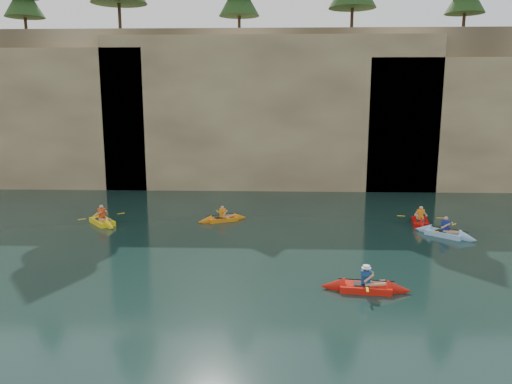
{
  "coord_description": "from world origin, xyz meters",
  "views": [
    {
      "loc": [
        2.42,
        -14.22,
        6.94
      ],
      "look_at": [
        1.65,
        5.85,
        3.0
      ],
      "focal_mm": 35.0,
      "sensor_mm": 36.0,
      "label": 1
    }
  ],
  "objects_px": {
    "kayaker_ltblue_near": "(445,233)",
    "kayaker_red_far": "(420,222)",
    "kayaker_orange": "(223,219)",
    "main_kayaker": "(365,287)"
  },
  "relations": [
    {
      "from": "kayaker_ltblue_near",
      "to": "kayaker_red_far",
      "type": "relative_size",
      "value": 0.82
    },
    {
      "from": "kayaker_orange",
      "to": "kayaker_red_far",
      "type": "relative_size",
      "value": 0.83
    },
    {
      "from": "kayaker_ltblue_near",
      "to": "kayaker_red_far",
      "type": "height_order",
      "value": "kayaker_ltblue_near"
    },
    {
      "from": "main_kayaker",
      "to": "kayaker_red_far",
      "type": "bearing_deg",
      "value": 70.78
    },
    {
      "from": "kayaker_red_far",
      "to": "kayaker_orange",
      "type": "bearing_deg",
      "value": 99.29
    },
    {
      "from": "main_kayaker",
      "to": "kayaker_orange",
      "type": "xyz_separation_m",
      "value": [
        -6.17,
        9.82,
        -0.02
      ]
    },
    {
      "from": "kayaker_red_far",
      "to": "kayaker_ltblue_near",
      "type": "bearing_deg",
      "value": -155.24
    },
    {
      "from": "main_kayaker",
      "to": "kayaker_ltblue_near",
      "type": "distance_m",
      "value": 8.93
    },
    {
      "from": "main_kayaker",
      "to": "kayaker_red_far",
      "type": "distance_m",
      "value": 10.62
    },
    {
      "from": "main_kayaker",
      "to": "kayaker_ltblue_near",
      "type": "xyz_separation_m",
      "value": [
        5.21,
        7.26,
        -0.0
      ]
    }
  ]
}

